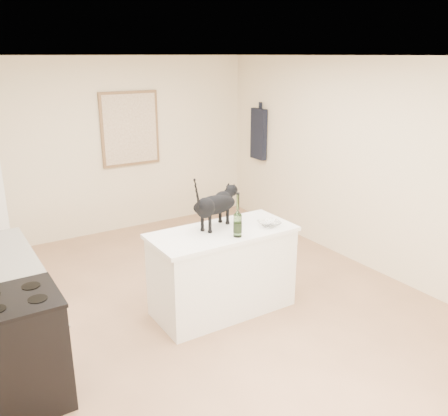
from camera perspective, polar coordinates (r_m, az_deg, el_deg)
floor at (r=5.33m, az=-2.27°, el=-11.36°), size 5.50×5.50×0.00m
ceiling at (r=4.65m, az=-2.68°, el=17.81°), size 5.50×5.50×0.00m
wall_back at (r=7.29m, az=-13.38°, el=7.13°), size 4.50×0.00×4.50m
wall_right at (r=6.23m, az=15.88°, el=5.13°), size 0.00×5.50×5.50m
island_base at (r=5.03m, az=-0.18°, el=-7.75°), size 1.44×0.67×0.86m
island_top at (r=4.85m, az=-0.18°, el=-2.95°), size 1.50×0.70×0.04m
left_cabinets at (r=4.87m, az=-24.90°, el=-10.47°), size 0.60×1.40×0.86m
stove at (r=4.08m, az=-23.03°, el=-15.66°), size 0.60×0.60×0.90m
artwork_frame at (r=7.32m, az=-11.20°, el=9.31°), size 0.90×0.03×1.10m
artwork_canvas at (r=7.30m, az=-11.15°, el=9.29°), size 0.82×0.00×1.02m
hanging_garment at (r=7.66m, az=4.18°, el=8.84°), size 0.08×0.34×0.80m
black_cat at (r=4.85m, az=-1.14°, el=0.08°), size 0.66×0.43×0.44m
wine_bottle at (r=4.63m, az=1.65°, el=-1.14°), size 0.09×0.09×0.40m
glass_bowl at (r=4.97m, az=5.45°, el=-1.91°), size 0.26×0.26×0.06m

